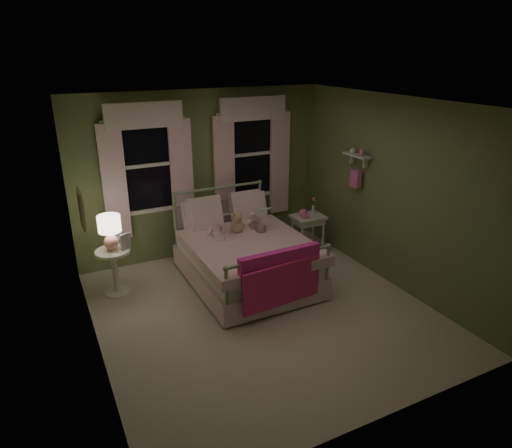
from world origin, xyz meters
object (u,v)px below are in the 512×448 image
bed (245,256)px  teddy_bear (237,224)px  table_lamp (110,229)px  child_left (214,211)px  child_right (250,207)px  nightstand_right (308,222)px  nightstand_left (114,266)px

bed → teddy_bear: 0.49m
table_lamp → child_left: bearing=-0.9°
bed → child_right: child_right is taller
child_left → teddy_bear: (0.28, -0.16, -0.19)m
bed → table_lamp: (-1.73, 0.45, 0.57)m
child_right → nightstand_right: bearing=177.8°
table_lamp → bed: bearing=-14.4°
nightstand_left → bed: bearing=-14.4°
child_right → nightstand_right: (1.04, -0.01, -0.40)m
bed → nightstand_left: (-1.73, 0.45, 0.03)m
teddy_bear → nightstand_left: bearing=174.0°
child_right → table_lamp: (-2.01, 0.02, 0.00)m
teddy_bear → bed: bearing=-90.0°
child_right → table_lamp: size_ratio=1.65×
child_left → teddy_bear: bearing=160.4°
teddy_bear → nightstand_right: (1.32, 0.15, -0.24)m
bed → nightstand_right: bed is taller
teddy_bear → nightstand_left: (-1.73, 0.18, -0.37)m
child_left → table_lamp: (-1.45, 0.02, -0.03)m
child_right → nightstand_right: size_ratio=1.20×
nightstand_left → table_lamp: size_ratio=1.39×
bed → teddy_bear: bed is taller
teddy_bear → table_lamp: 1.75m
teddy_bear → table_lamp: (-1.73, 0.18, 0.16)m
table_lamp → child_right: bearing=-0.7°
bed → child_left: (-0.28, 0.42, 0.60)m
child_left → nightstand_left: (-1.45, 0.02, -0.56)m
child_left → bed: bearing=133.5°
child_right → teddy_bear: bearing=27.8°
table_lamp → teddy_bear: bearing=-6.0°
nightstand_right → bed: bearing=-162.6°
child_left → nightstand_left: child_left is taller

